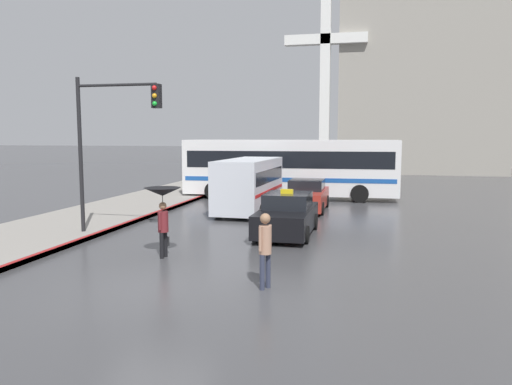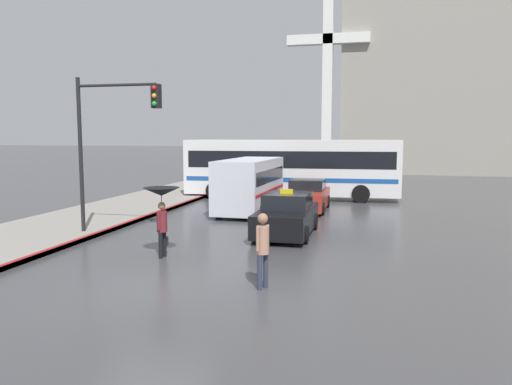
{
  "view_description": "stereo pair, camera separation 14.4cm",
  "coord_description": "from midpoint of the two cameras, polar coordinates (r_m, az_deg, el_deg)",
  "views": [
    {
      "loc": [
        4.88,
        -10.48,
        3.57
      ],
      "look_at": [
        0.59,
        8.02,
        1.4
      ],
      "focal_mm": 35.0,
      "sensor_mm": 36.0,
      "label": 1
    },
    {
      "loc": [
        5.02,
        -10.45,
        3.57
      ],
      "look_at": [
        0.59,
        8.02,
        1.4
      ],
      "focal_mm": 35.0,
      "sensor_mm": 36.0,
      "label": 2
    }
  ],
  "objects": [
    {
      "name": "pedestrian_man",
      "position": [
        11.63,
        1.13,
        -5.94
      ],
      "size": [
        0.39,
        0.43,
        1.79
      ],
      "rotation": [
        0.0,
        0.0,
        -2.03
      ],
      "color": "#2D3347",
      "rests_on": "ground_plane"
    },
    {
      "name": "monument_cross",
      "position": [
        47.7,
        8.28,
        13.85
      ],
      "size": [
        7.54,
        0.9,
        17.13
      ],
      "color": "white",
      "rests_on": "ground_plane"
    },
    {
      "name": "traffic_light",
      "position": [
        18.07,
        -16.01,
        7.2
      ],
      "size": [
        3.15,
        0.38,
        5.59
      ],
      "color": "black",
      "rests_on": "ground_plane"
    },
    {
      "name": "ground_plane",
      "position": [
        12.11,
        -11.49,
        -10.76
      ],
      "size": [
        300.0,
        300.0,
        0.0
      ],
      "primitive_type": "plane",
      "color": "#424244"
    },
    {
      "name": "taxi",
      "position": [
        18.01,
        3.76,
        -2.69
      ],
      "size": [
        1.91,
        4.17,
        1.67
      ],
      "rotation": [
        0.0,
        0.0,
        3.14
      ],
      "color": "black",
      "rests_on": "ground_plane"
    },
    {
      "name": "sedan_red",
      "position": [
        23.98,
        6.04,
        -0.43
      ],
      "size": [
        1.91,
        4.09,
        1.47
      ],
      "rotation": [
        0.0,
        0.0,
        3.14
      ],
      "color": "#A52D23",
      "rests_on": "ground_plane"
    },
    {
      "name": "ambulance_van",
      "position": [
        23.3,
        -0.54,
        1.12
      ],
      "size": [
        2.21,
        5.65,
        2.48
      ],
      "rotation": [
        0.0,
        0.0,
        3.11
      ],
      "color": "silver",
      "rests_on": "ground_plane"
    },
    {
      "name": "pedestrian_with_umbrella",
      "position": [
        14.76,
        -10.46,
        -0.96
      ],
      "size": [
        1.06,
        1.06,
        2.07
      ],
      "rotation": [
        0.0,
        0.0,
        1.48
      ],
      "color": "black",
      "rests_on": "ground_plane"
    },
    {
      "name": "city_bus",
      "position": [
        28.5,
        4.18,
        3.04
      ],
      "size": [
        12.1,
        3.06,
        3.33
      ],
      "rotation": [
        0.0,
        0.0,
        1.61
      ],
      "color": "silver",
      "rests_on": "ground_plane"
    },
    {
      "name": "building_tower_near",
      "position": [
        54.94,
        18.47,
        14.9
      ],
      "size": [
        15.06,
        13.87,
        23.78
      ],
      "color": "gray",
      "rests_on": "ground_plane"
    }
  ]
}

